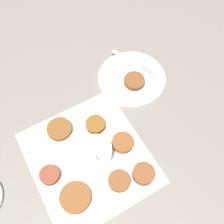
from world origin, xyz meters
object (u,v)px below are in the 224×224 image
at_px(serving_plate, 132,78).
at_px(fritter_on_plate, 134,81).
at_px(sauce_bowl, 96,151).
at_px(fork, 139,66).

xyz_separation_m(serving_plate, fritter_on_plate, (0.02, -0.01, 0.02)).
distance_m(sauce_bowl, fork, 0.35).
bearing_deg(fritter_on_plate, serving_plate, 156.45).
bearing_deg(fork, fritter_on_plate, -53.90).
xyz_separation_m(fritter_on_plate, fork, (-0.04, 0.06, -0.01)).
bearing_deg(fritter_on_plate, sauce_bowl, -64.04).
distance_m(sauce_bowl, serving_plate, 0.30).
bearing_deg(fork, serving_plate, -68.86).
bearing_deg(fork, sauce_bowl, -61.99).
relative_size(serving_plate, fritter_on_plate, 3.25).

